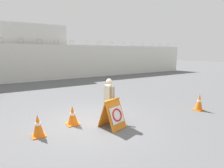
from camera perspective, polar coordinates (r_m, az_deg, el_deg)
name	(u,v)px	position (r m, az deg, el deg)	size (l,w,h in m)	color
ground_plane	(94,122)	(6.74, -6.04, -12.27)	(90.00, 90.00, 0.00)	#5B5B5E
perimeter_wall	(41,63)	(17.04, -22.19, 6.45)	(36.00, 0.30, 3.73)	silver
building_block	(27,52)	(20.27, -26.05, 9.28)	(6.87, 5.24, 5.12)	silver
barricade_sign	(113,114)	(6.11, 0.40, -9.67)	(0.89, 0.93, 1.01)	orange
security_guard	(109,98)	(6.55, -0.91, -4.63)	(0.37, 0.60, 1.63)	#232838
traffic_cone_near	(199,102)	(8.82, 26.58, -5.27)	(0.37, 0.37, 0.76)	orange
traffic_cone_mid	(38,125)	(6.01, -23.01, -12.35)	(0.39, 0.39, 0.71)	orange
traffic_cone_far	(73,115)	(6.57, -12.77, -9.93)	(0.44, 0.44, 0.69)	orange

